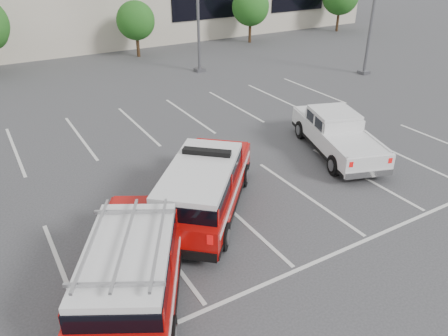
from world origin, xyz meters
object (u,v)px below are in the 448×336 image
(tree_mid_right, at_px, (137,22))
(ladder_suv, at_px, (134,271))
(fire_chief_suv, at_px, (204,190))
(white_pickup, at_px, (336,138))
(tree_right, at_px, (251,8))

(tree_mid_right, height_order, ladder_suv, tree_mid_right)
(fire_chief_suv, bearing_deg, white_pickup, 51.89)
(fire_chief_suv, xyz_separation_m, ladder_suv, (-3.23, -2.49, 0.01))
(white_pickup, bearing_deg, fire_chief_suv, -151.22)
(white_pickup, bearing_deg, tree_right, 84.29)
(tree_right, xyz_separation_m, ladder_suv, (-19.11, -23.65, -1.94))
(tree_mid_right, height_order, white_pickup, tree_mid_right)
(tree_mid_right, distance_m, fire_chief_suv, 22.03)
(fire_chief_suv, distance_m, white_pickup, 6.87)
(white_pickup, height_order, ladder_suv, ladder_suv)
(tree_mid_right, height_order, tree_right, tree_right)
(tree_mid_right, bearing_deg, ladder_suv, -111.07)
(fire_chief_suv, relative_size, ladder_suv, 1.00)
(fire_chief_suv, bearing_deg, tree_mid_right, 116.40)
(tree_mid_right, distance_m, white_pickup, 20.08)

